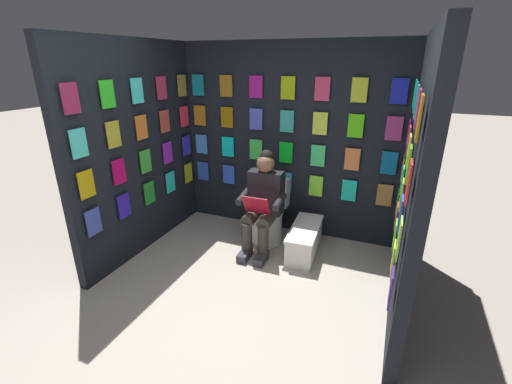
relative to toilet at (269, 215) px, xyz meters
name	(u,v)px	position (x,y,z in m)	size (l,w,h in m)	color
ground_plane	(210,329)	(-0.10, 1.69, -0.33)	(30.00, 30.00, 0.00)	#B2A899
display_wall_back	(288,142)	(-0.10, -0.41, 0.86)	(2.89, 0.14, 2.37)	black
display_wall_left	(414,183)	(-1.54, 0.66, 0.86)	(0.14, 2.05, 2.37)	black
display_wall_right	(139,150)	(1.35, 0.66, 0.86)	(0.14, 2.05, 2.37)	black
toilet	(269,215)	(0.00, 0.00, 0.00)	(0.41, 0.56, 0.77)	white
person_reading	(263,202)	(-0.01, 0.23, 0.27)	(0.53, 0.69, 1.19)	black
comic_longbox_near	(304,240)	(-0.51, 0.16, -0.16)	(0.36, 0.83, 0.34)	white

